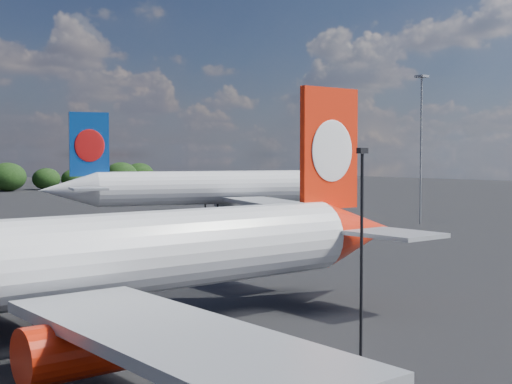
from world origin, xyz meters
TOP-DOWN VIEW (x-y plane):
  - qantas_airliner at (1.42, 7.84)m, footprint 47.98×45.52m
  - china_southern_airliner at (50.31, 65.27)m, footprint 51.99×49.88m
  - apron_lamp_post at (8.29, -5.73)m, footprint 0.55×0.30m
  - floodlight_mast_near at (71.91, 40.08)m, footprint 1.60×1.60m

SIDE VIEW (x-z plane):
  - qantas_airliner at x=1.42m, z-range -3.07..12.65m
  - china_southern_airliner at x=50.31m, z-range -3.38..13.93m
  - apron_lamp_post at x=8.29m, z-range 0.65..11.80m
  - floodlight_mast_near at x=71.91m, z-range 3.31..26.38m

